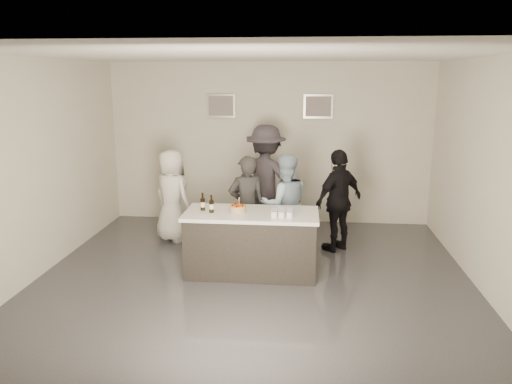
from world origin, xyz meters
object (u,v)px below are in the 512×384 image
(cake, at_px, (238,209))
(person_main_blue, at_px, (285,205))
(person_guest_left, at_px, (172,196))
(person_guest_right, at_px, (339,201))
(beer_bottle_b, at_px, (211,203))
(beer_bottle_a, at_px, (203,201))
(person_guest_back, at_px, (266,180))
(bar_counter, at_px, (251,243))
(person_main_black, at_px, (247,206))

(cake, bearing_deg, person_main_blue, 54.01)
(person_guest_left, height_order, person_guest_right, person_guest_right)
(beer_bottle_b, height_order, person_guest_right, person_guest_right)
(cake, relative_size, beer_bottle_a, 0.87)
(person_guest_right, xyz_separation_m, person_guest_back, (-1.22, 0.77, 0.15))
(beer_bottle_b, bearing_deg, person_guest_back, 72.66)
(cake, xyz_separation_m, person_guest_right, (1.47, 1.10, -0.12))
(bar_counter, relative_size, person_main_black, 1.18)
(beer_bottle_a, distance_m, person_main_blue, 1.41)
(beer_bottle_b, xyz_separation_m, person_main_black, (0.40, 0.78, -0.24))
(person_main_blue, bearing_deg, bar_counter, 48.17)
(beer_bottle_a, relative_size, person_main_blue, 0.16)
(beer_bottle_b, bearing_deg, beer_bottle_a, 146.15)
(person_guest_back, bearing_deg, person_guest_right, 163.38)
(person_main_blue, bearing_deg, person_guest_back, -84.65)
(person_main_black, height_order, person_guest_back, person_guest_back)
(bar_counter, distance_m, person_guest_back, 1.94)
(person_guest_right, bearing_deg, person_guest_back, -75.29)
(person_guest_right, bearing_deg, person_guest_left, -47.93)
(person_guest_back, bearing_deg, beer_bottle_a, 83.31)
(cake, relative_size, person_main_black, 0.14)
(cake, xyz_separation_m, person_guest_back, (0.24, 1.87, 0.03))
(bar_counter, distance_m, cake, 0.52)
(person_main_black, xyz_separation_m, person_guest_left, (-1.35, 0.61, -0.01))
(person_main_black, distance_m, person_guest_right, 1.47)
(person_guest_right, bearing_deg, person_main_black, -28.08)
(cake, bearing_deg, person_guest_back, 82.56)
(cake, distance_m, person_main_black, 0.73)
(cake, distance_m, person_main_blue, 1.07)
(bar_counter, relative_size, person_main_blue, 1.17)
(beer_bottle_a, distance_m, person_guest_back, 1.98)
(person_guest_left, bearing_deg, person_guest_right, -150.93)
(bar_counter, relative_size, beer_bottle_a, 7.15)
(beer_bottle_b, relative_size, person_main_blue, 0.16)
(person_main_blue, xyz_separation_m, person_guest_right, (0.85, 0.25, 0.02))
(person_guest_left, bearing_deg, cake, 168.11)
(beer_bottle_b, distance_m, person_main_black, 0.91)
(beer_bottle_a, bearing_deg, person_guest_right, 28.49)
(bar_counter, bearing_deg, cake, -179.01)
(person_guest_left, xyz_separation_m, person_guest_back, (1.55, 0.54, 0.19))
(person_main_black, xyz_separation_m, person_guest_back, (0.20, 1.15, 0.18))
(person_main_black, xyz_separation_m, person_main_blue, (0.58, 0.14, 0.01))
(beer_bottle_a, bearing_deg, person_main_black, 51.36)
(bar_counter, xyz_separation_m, beer_bottle_b, (-0.55, -0.06, 0.58))
(bar_counter, xyz_separation_m, person_main_blue, (0.43, 0.85, 0.35))
(person_main_blue, bearing_deg, beer_bottle_a, 21.09)
(person_main_black, bearing_deg, cake, 68.51)
(person_guest_right, height_order, person_guest_back, person_guest_back)
(beer_bottle_a, xyz_separation_m, person_main_black, (0.55, 0.68, -0.24))
(person_guest_right, bearing_deg, cake, -6.28)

